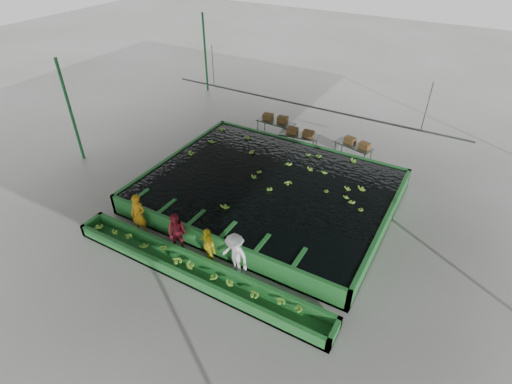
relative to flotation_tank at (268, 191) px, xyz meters
The scene contains 21 objects.
ground 1.57m from the flotation_tank, 90.00° to the right, with size 80.00×80.00×0.00m, color gray.
shed_roof 4.79m from the flotation_tank, 90.00° to the right, with size 20.00×22.00×0.04m, color gray.
shed_posts 2.54m from the flotation_tank, 90.00° to the right, with size 20.00×22.00×5.00m, color #1C6332, non-canonical shape.
flotation_tank is the anchor object (origin of this frame).
tank_water 0.40m from the flotation_tank, 90.00° to the right, with size 9.70×7.70×0.00m, color black.
sorting_trough 5.10m from the flotation_tank, 90.00° to the right, with size 10.00×1.00×0.50m, color #226B2C, non-canonical shape.
cableway_rail 4.33m from the flotation_tank, 90.00° to the left, with size 0.08×0.08×14.00m, color #59605B.
rail_hanger_left 7.06m from the flotation_tank, 145.01° to the left, with size 0.04×0.04×2.00m, color #59605B.
rail_hanger_right 7.06m from the flotation_tank, 34.99° to the left, with size 0.04×0.04×2.00m, color #59605B.
worker_a 5.37m from the flotation_tank, 126.53° to the right, with size 0.63×0.41×1.71m, color #BD7D10.
worker_b 4.52m from the flotation_tank, 107.57° to the right, with size 0.75×0.58×1.54m, color maroon.
worker_c 4.31m from the flotation_tank, 90.16° to the right, with size 0.88×0.37×1.50m, color yellow.
worker_d 4.45m from the flotation_tank, 75.80° to the right, with size 1.10×0.63×1.70m, color white.
packing_table_left 5.81m from the flotation_tank, 114.14° to the left, with size 2.06×0.83×0.94m, color #59605B, non-canonical shape.
packing_table_mid 4.69m from the flotation_tank, 98.97° to the left, with size 1.94×0.77×0.88m, color #59605B, non-canonical shape.
packing_table_right 5.43m from the flotation_tank, 67.92° to the left, with size 1.84×0.74×0.84m, color #59605B, non-canonical shape.
box_stack_left 5.94m from the flotation_tank, 114.65° to the left, with size 1.37×0.38×0.30m, color brown, non-canonical shape.
box_stack_mid 4.70m from the flotation_tank, 97.94° to the left, with size 1.38×0.38×0.30m, color brown, non-canonical shape.
box_stack_right 5.50m from the flotation_tank, 66.50° to the left, with size 1.33×0.37×0.29m, color brown, non-canonical shape.
floating_bananas 0.89m from the flotation_tank, 90.00° to the left, with size 8.96×6.11×0.12m, color #6BAA30, non-canonical shape.
trough_bananas 5.10m from the flotation_tank, 90.00° to the right, with size 9.65×0.64×0.13m, color #6BAA30, non-canonical shape.
Camera 1 is at (6.46, -10.76, 10.18)m, focal length 28.00 mm.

